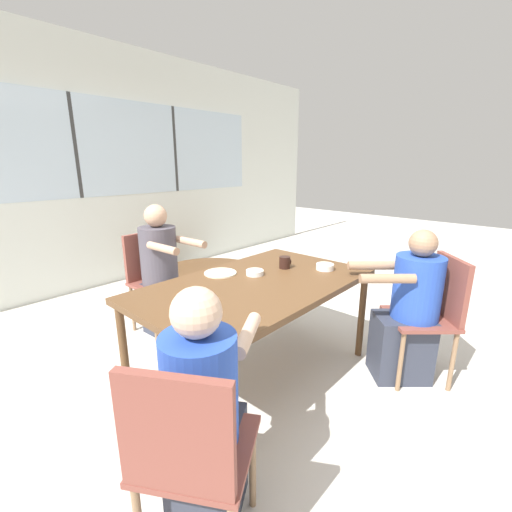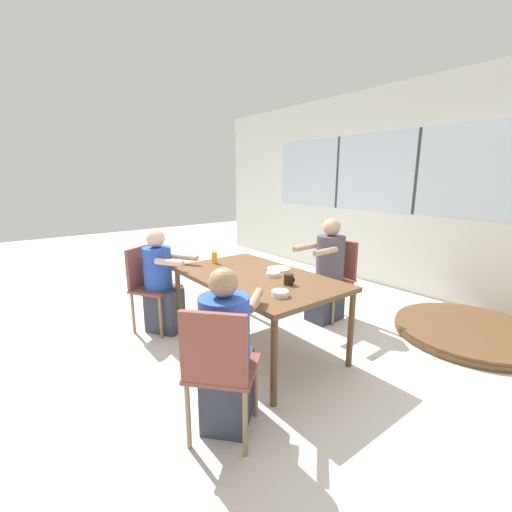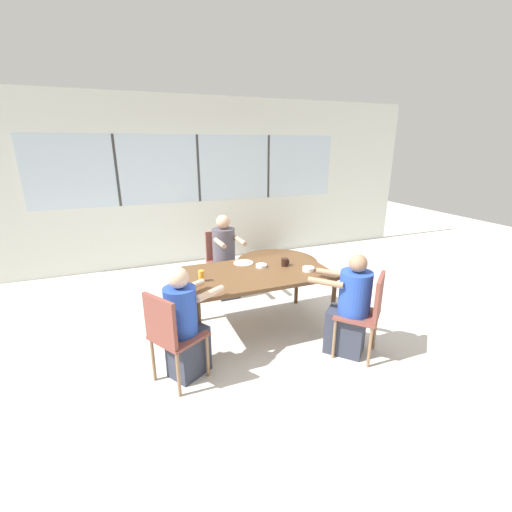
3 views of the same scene
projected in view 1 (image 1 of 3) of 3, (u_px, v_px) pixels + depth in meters
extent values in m
plane|color=beige|center=(256.00, 375.00, 2.45)|extent=(16.00, 16.00, 0.00)
cube|color=silver|center=(76.00, 169.00, 3.82)|extent=(8.40, 0.06, 2.80)
cube|color=silver|center=(75.00, 147.00, 3.73)|extent=(5.20, 0.02, 1.11)
cube|color=#333333|center=(75.00, 147.00, 3.73)|extent=(0.04, 0.01, 1.11)
cube|color=#333333|center=(175.00, 150.00, 4.66)|extent=(0.04, 0.01, 1.11)
cube|color=brown|center=(256.00, 285.00, 2.27)|extent=(1.59, 0.94, 0.04)
cylinder|color=brown|center=(216.00, 422.00, 1.56)|extent=(0.05, 0.05, 0.67)
cylinder|color=brown|center=(361.00, 316.00, 2.63)|extent=(0.05, 0.05, 0.67)
cylinder|color=brown|center=(124.00, 354.00, 2.10)|extent=(0.05, 0.05, 0.67)
cylinder|color=brown|center=(276.00, 290.00, 3.17)|extent=(0.05, 0.05, 0.67)
cube|color=brown|center=(199.00, 448.00, 1.28)|extent=(0.55, 0.55, 0.03)
cube|color=brown|center=(175.00, 435.00, 1.05)|extent=(0.23, 0.34, 0.42)
cylinder|color=#8C6B4C|center=(178.00, 453.00, 1.53)|extent=(0.03, 0.03, 0.43)
cylinder|color=#8C6B4C|center=(253.00, 466.00, 1.47)|extent=(0.03, 0.03, 0.43)
cube|color=brown|center=(158.00, 283.00, 3.02)|extent=(0.42, 0.42, 0.03)
cube|color=brown|center=(144.00, 256.00, 3.07)|extent=(0.38, 0.05, 0.42)
cylinder|color=#8C6B4C|center=(187.00, 306.00, 3.10)|extent=(0.03, 0.03, 0.43)
cylinder|color=#8C6B4C|center=(155.00, 319.00, 2.85)|extent=(0.03, 0.03, 0.43)
cylinder|color=#8C6B4C|center=(164.00, 297.00, 3.31)|extent=(0.03, 0.03, 0.43)
cylinder|color=#8C6B4C|center=(133.00, 308.00, 3.05)|extent=(0.03, 0.03, 0.43)
cube|color=brown|center=(419.00, 319.00, 2.34)|extent=(0.56, 0.56, 0.03)
cube|color=brown|center=(450.00, 288.00, 2.28)|extent=(0.31, 0.28, 0.42)
cylinder|color=#8C6B4C|center=(401.00, 362.00, 2.23)|extent=(0.03, 0.03, 0.43)
cylinder|color=#8C6B4C|center=(382.00, 336.00, 2.56)|extent=(0.03, 0.03, 0.43)
cylinder|color=#8C6B4C|center=(453.00, 362.00, 2.23)|extent=(0.03, 0.03, 0.43)
cylinder|color=#8C6B4C|center=(427.00, 336.00, 2.56)|extent=(0.03, 0.03, 0.43)
cube|color=#333847|center=(209.00, 472.00, 1.43)|extent=(0.42, 0.39, 0.45)
cylinder|color=#284CB7|center=(200.00, 389.00, 1.26)|extent=(0.28, 0.28, 0.43)
sphere|color=#DBB293|center=(196.00, 313.00, 1.18)|extent=(0.18, 0.18, 0.18)
cylinder|color=#DBB293|center=(190.00, 329.00, 1.48)|extent=(0.30, 0.21, 0.06)
cylinder|color=#DBB293|center=(247.00, 334.00, 1.43)|extent=(0.30, 0.21, 0.06)
cube|color=#333847|center=(167.00, 309.00, 3.01)|extent=(0.30, 0.38, 0.45)
cylinder|color=#4C4751|center=(159.00, 256.00, 2.92)|extent=(0.31, 0.31, 0.50)
sphere|color=tan|center=(156.00, 216.00, 2.83)|extent=(0.19, 0.19, 0.19)
cylinder|color=tan|center=(191.00, 242.00, 2.83)|extent=(0.08, 0.34, 0.06)
cylinder|color=tan|center=(163.00, 248.00, 2.62)|extent=(0.08, 0.34, 0.06)
cube|color=#333847|center=(401.00, 347.00, 2.39)|extent=(0.45, 0.46, 0.45)
cylinder|color=#284CB7|center=(417.00, 287.00, 2.28)|extent=(0.31, 0.31, 0.43)
sphere|color=#A37A5B|center=(423.00, 243.00, 2.20)|extent=(0.18, 0.18, 0.18)
cylinder|color=#A37A5B|center=(387.00, 279.00, 2.11)|extent=(0.27, 0.29, 0.06)
cylinder|color=#A37A5B|center=(373.00, 265.00, 2.38)|extent=(0.27, 0.29, 0.06)
cylinder|color=black|center=(285.00, 262.00, 2.55)|extent=(0.08, 0.08, 0.09)
torus|color=black|center=(288.00, 261.00, 2.58)|extent=(0.01, 0.06, 0.06)
cylinder|color=gold|center=(184.00, 304.00, 1.76)|extent=(0.06, 0.06, 0.12)
cylinder|color=white|center=(325.00, 267.00, 2.53)|extent=(0.13, 0.13, 0.04)
cylinder|color=white|center=(255.00, 272.00, 2.41)|extent=(0.12, 0.12, 0.03)
cylinder|color=beige|center=(220.00, 273.00, 2.44)|extent=(0.23, 0.23, 0.01)
cylinder|color=brown|center=(208.00, 278.00, 4.47)|extent=(1.41, 1.41, 0.03)
cylinder|color=brown|center=(208.00, 276.00, 4.46)|extent=(1.42, 1.42, 0.03)
cylinder|color=brown|center=(208.00, 273.00, 4.45)|extent=(1.41, 1.41, 0.03)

